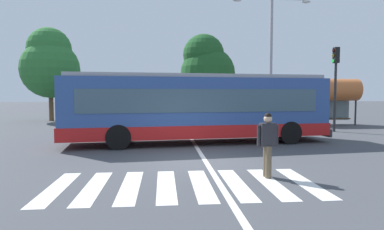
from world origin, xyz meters
TOP-DOWN VIEW (x-y plane):
  - ground_plane at (0.00, 0.00)m, footprint 160.00×160.00m
  - city_transit_bus at (0.50, 4.01)m, footprint 12.00×3.91m
  - pedestrian_crossing_street at (1.70, -2.31)m, footprint 0.58×0.34m
  - parked_car_blue at (-5.98, 16.95)m, footprint 1.93×4.53m
  - parked_car_black at (-3.31, 16.52)m, footprint 1.98×4.55m
  - parked_car_charcoal at (-0.54, 16.74)m, footprint 1.90×4.51m
  - parked_car_white at (2.13, 17.09)m, footprint 1.96×4.55m
  - traffic_light_far_corner at (8.89, 7.62)m, footprint 0.33×0.32m
  - bus_stop_shelter at (10.27, 11.62)m, footprint 4.78×1.54m
  - twin_arm_street_lamp at (5.95, 10.35)m, footprint 5.16×0.32m
  - background_tree_left at (-10.14, 17.03)m, footprint 4.64×4.64m
  - background_tree_right at (2.96, 19.70)m, footprint 5.05×5.05m
  - crosswalk_painted_stripes at (-0.55, -2.86)m, footprint 6.47×2.89m
  - lane_center_line at (0.33, 2.00)m, footprint 0.16×24.00m

SIDE VIEW (x-z plane):
  - ground_plane at x=0.00m, z-range 0.00..0.00m
  - lane_center_line at x=0.33m, z-range 0.00..0.01m
  - crosswalk_painted_stripes at x=-0.55m, z-range 0.00..0.01m
  - parked_car_blue at x=-5.98m, z-range 0.09..1.44m
  - parked_car_black at x=-3.31m, z-range 0.09..1.44m
  - parked_car_charcoal at x=-0.54m, z-range 0.09..1.44m
  - parked_car_white at x=2.13m, z-range 0.09..1.44m
  - pedestrian_crossing_street at x=1.70m, z-range 0.11..1.83m
  - city_transit_bus at x=0.50m, z-range 0.06..3.12m
  - bus_stop_shelter at x=10.27m, z-range 0.79..4.04m
  - traffic_light_far_corner at x=8.89m, z-range 0.82..5.70m
  - background_tree_right at x=2.96m, z-range 0.69..8.37m
  - background_tree_left at x=-10.14m, z-range 0.88..8.43m
  - twin_arm_street_lamp at x=5.95m, z-range 1.06..9.51m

